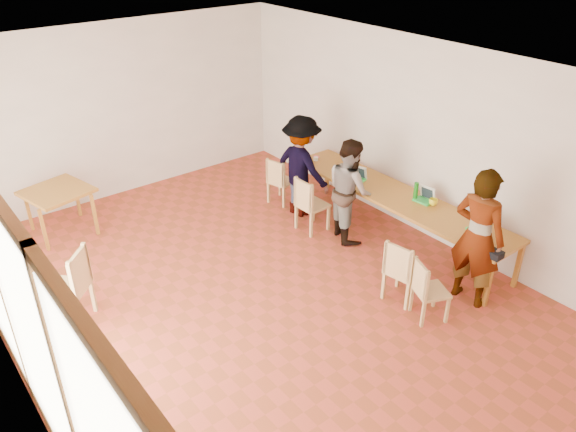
% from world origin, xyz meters
% --- Properties ---
extents(ground, '(8.00, 8.00, 0.00)m').
position_xyz_m(ground, '(0.00, 0.00, 0.00)').
color(ground, '#AF3F2A').
rests_on(ground, ground).
extents(wall_back, '(6.00, 0.10, 3.00)m').
position_xyz_m(wall_back, '(0.00, 4.00, 1.50)').
color(wall_back, beige).
rests_on(wall_back, ground).
extents(wall_front, '(6.00, 0.10, 3.00)m').
position_xyz_m(wall_front, '(0.00, -4.00, 1.50)').
color(wall_front, beige).
rests_on(wall_front, ground).
extents(wall_right, '(0.10, 8.00, 3.00)m').
position_xyz_m(wall_right, '(3.00, 0.00, 1.50)').
color(wall_right, beige).
rests_on(wall_right, ground).
extents(ceiling, '(6.00, 8.00, 0.04)m').
position_xyz_m(ceiling, '(0.00, 0.00, 3.02)').
color(ceiling, white).
rests_on(ceiling, wall_back).
extents(communal_table, '(0.80, 4.00, 0.75)m').
position_xyz_m(communal_table, '(2.50, -0.15, 0.70)').
color(communal_table, '#A36924').
rests_on(communal_table, ground).
extents(side_table, '(0.90, 0.90, 0.75)m').
position_xyz_m(side_table, '(-1.52, 3.20, 0.67)').
color(side_table, '#A36924').
rests_on(side_table, ground).
extents(chair_near, '(0.51, 0.51, 0.44)m').
position_xyz_m(chair_near, '(1.32, -1.74, 0.51)').
color(chair_near, tan).
rests_on(chair_near, ground).
extents(chair_mid, '(0.49, 0.49, 0.48)m').
position_xyz_m(chair_mid, '(1.34, -1.32, 0.55)').
color(chair_mid, tan).
rests_on(chair_mid, ground).
extents(chair_far, '(0.43, 0.43, 0.49)m').
position_xyz_m(chair_far, '(1.57, 0.83, 0.56)').
color(chair_far, tan).
rests_on(chair_far, ground).
extents(chair_empty, '(0.48, 0.48, 0.45)m').
position_xyz_m(chair_empty, '(1.78, 1.87, 0.51)').
color(chair_empty, tan).
rests_on(chair_empty, ground).
extents(chair_spare, '(0.67, 0.67, 0.55)m').
position_xyz_m(chair_spare, '(-2.10, 0.86, 0.63)').
color(chair_spare, tan).
rests_on(chair_spare, ground).
extents(person_near, '(0.52, 0.73, 1.89)m').
position_xyz_m(person_near, '(2.11, -1.85, 0.95)').
color(person_near, gray).
rests_on(person_near, ground).
extents(person_mid, '(0.86, 0.96, 1.62)m').
position_xyz_m(person_mid, '(1.98, 0.33, 0.81)').
color(person_mid, gray).
rests_on(person_mid, ground).
extents(person_far, '(0.76, 1.17, 1.71)m').
position_xyz_m(person_far, '(1.88, 1.37, 0.86)').
color(person_far, gray).
rests_on(person_far, ground).
extents(laptop_near, '(0.27, 0.30, 0.22)m').
position_xyz_m(laptop_near, '(2.59, -1.59, 0.81)').
color(laptop_near, green).
rests_on(laptop_near, communal_table).
extents(laptop_mid, '(0.25, 0.29, 0.22)m').
position_xyz_m(laptop_mid, '(2.69, -0.54, 0.81)').
color(laptop_mid, green).
rests_on(laptop_mid, communal_table).
extents(laptop_far, '(0.28, 0.30, 0.22)m').
position_xyz_m(laptop_far, '(2.43, 0.61, 0.81)').
color(laptop_far, green).
rests_on(laptop_far, communal_table).
extents(yellow_mug, '(0.15, 0.15, 0.10)m').
position_xyz_m(yellow_mug, '(2.67, -0.71, 0.80)').
color(yellow_mug, yellow).
rests_on(yellow_mug, communal_table).
extents(green_bottle, '(0.07, 0.07, 0.28)m').
position_xyz_m(green_bottle, '(2.60, -0.43, 0.89)').
color(green_bottle, '#146B14').
rests_on(green_bottle, communal_table).
extents(clear_glass, '(0.07, 0.07, 0.09)m').
position_xyz_m(clear_glass, '(2.47, 0.84, 0.80)').
color(clear_glass, silver).
rests_on(clear_glass, communal_table).
extents(condiment_cup, '(0.08, 0.08, 0.06)m').
position_xyz_m(condiment_cup, '(2.39, 1.60, 0.78)').
color(condiment_cup, white).
rests_on(condiment_cup, communal_table).
extents(pink_phone, '(0.05, 0.10, 0.01)m').
position_xyz_m(pink_phone, '(2.50, 1.71, 0.76)').
color(pink_phone, '#F64058').
rests_on(pink_phone, communal_table).
extents(black_pouch, '(0.16, 0.26, 0.09)m').
position_xyz_m(black_pouch, '(2.17, -2.05, 0.80)').
color(black_pouch, black).
rests_on(black_pouch, communal_table).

